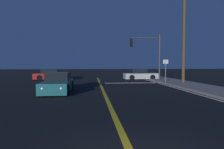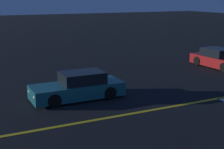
# 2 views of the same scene
# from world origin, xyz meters

# --- Properties ---
(sidewalk_right) EXTENTS (3.20, 33.72, 0.15)m
(sidewalk_right) POSITION_xyz_m (7.70, 9.37, 0.07)
(sidewalk_right) COLOR gray
(sidewalk_right) RESTS_ON ground
(lane_line_center) EXTENTS (0.20, 31.85, 0.01)m
(lane_line_center) POSITION_xyz_m (0.00, 9.37, 0.01)
(lane_line_center) COLOR gold
(lane_line_center) RESTS_ON ground
(lane_line_edge_right) EXTENTS (0.16, 31.85, 0.01)m
(lane_line_edge_right) POSITION_xyz_m (5.85, 9.37, 0.01)
(lane_line_edge_right) COLOR silver
(lane_line_edge_right) RESTS_ON ground
(stop_bar) EXTENTS (6.10, 0.50, 0.01)m
(stop_bar) POSITION_xyz_m (3.05, 17.24, 0.01)
(stop_bar) COLOR silver
(stop_bar) RESTS_ON ground
(car_distant_tail_red) EXTENTS (4.31, 1.94, 1.34)m
(car_distant_tail_red) POSITION_xyz_m (-5.71, 22.47, 0.58)
(car_distant_tail_red) COLOR maroon
(car_distant_tail_red) RESTS_ON ground
(car_far_approaching_teal) EXTENTS (1.82, 4.63, 1.34)m
(car_far_approaching_teal) POSITION_xyz_m (-3.11, 10.81, 0.58)
(car_far_approaching_teal) COLOR #195960
(car_far_approaching_teal) RESTS_ON ground
(car_side_waiting_silver) EXTENTS (4.24, 1.94, 1.34)m
(car_side_waiting_silver) POSITION_xyz_m (5.23, 21.96, 0.58)
(car_side_waiting_silver) COLOR #B2B5BA
(car_side_waiting_silver) RESTS_ON ground
(traffic_signal_near_right) EXTENTS (3.49, 0.28, 5.27)m
(traffic_signal_near_right) POSITION_xyz_m (5.62, 19.54, 3.50)
(traffic_signal_near_right) COLOR #38383D
(traffic_signal_near_right) RESTS_ON ground
(utility_pole_right) EXTENTS (1.67, 0.30, 9.93)m
(utility_pole_right) POSITION_xyz_m (8.00, 15.70, 5.15)
(utility_pole_right) COLOR #4C3823
(utility_pole_right) RESTS_ON ground
(street_sign_corner) EXTENTS (0.56, 0.11, 2.41)m
(street_sign_corner) POSITION_xyz_m (6.60, 16.74, 1.62)
(street_sign_corner) COLOR slate
(street_sign_corner) RESTS_ON ground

